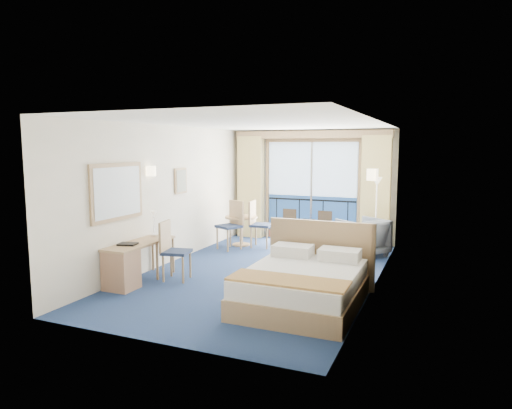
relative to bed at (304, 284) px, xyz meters
name	(u,v)px	position (x,y,z in m)	size (l,w,h in m)	color
floor	(262,273)	(-1.18, 1.31, -0.31)	(6.50, 6.50, 0.00)	navy
room_walls	(262,176)	(-1.18, 1.31, 1.47)	(4.04, 6.54, 2.72)	white
balcony_door	(311,194)	(-1.19, 4.53, 0.84)	(2.36, 0.03, 2.52)	navy
curtain_left	(251,187)	(-2.73, 4.38, 0.97)	(0.65, 0.22, 2.55)	#D1B873
curtain_right	(376,192)	(0.37, 4.38, 0.97)	(0.65, 0.22, 2.55)	#D1B873
pelmet	(311,134)	(-1.18, 4.41, 2.27)	(3.80, 0.25, 0.18)	tan
mirror	(117,192)	(-3.15, -0.19, 1.24)	(0.05, 1.25, 0.95)	tan
wall_print	(181,181)	(-3.15, 1.76, 1.29)	(0.04, 0.42, 0.52)	tan
sconce_left	(151,171)	(-3.12, 0.71, 1.54)	(0.18, 0.18, 0.18)	beige
sconce_right	(372,175)	(0.76, 1.16, 1.54)	(0.18, 0.18, 0.18)	beige
bed	(304,284)	(0.00, 0.00, 0.00)	(1.74, 2.07, 1.10)	tan
nightstand	(360,267)	(0.58, 1.32, -0.02)	(0.44, 0.41, 0.57)	#A27455
phone	(359,249)	(0.55, 1.30, 0.30)	(0.17, 0.13, 0.07)	white
armchair	(363,237)	(0.27, 3.42, 0.09)	(0.85, 0.87, 0.79)	#454A53
floor_lamp	(377,196)	(0.47, 3.83, 0.94)	(0.23, 0.23, 1.64)	silver
desk	(125,265)	(-2.92, -0.33, 0.07)	(0.50, 1.44, 0.68)	tan
desk_chair	(172,247)	(-2.47, 0.34, 0.27)	(0.52, 0.51, 1.02)	#1E2A46
folder	(128,244)	(-2.97, -0.20, 0.38)	(0.30, 0.22, 0.03)	black
desk_lamp	(154,218)	(-2.98, 0.55, 0.71)	(0.12, 0.12, 0.45)	silver
round_table	(241,223)	(-2.53, 3.35, 0.21)	(0.76, 0.76, 0.68)	tan
table_chair_a	(257,221)	(-2.11, 3.32, 0.29)	(0.51, 0.50, 1.06)	#1E2A46
table_chair_b	(232,222)	(-2.56, 2.93, 0.30)	(0.62, 0.63, 1.08)	#1E2A46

